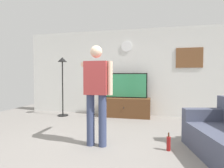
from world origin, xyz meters
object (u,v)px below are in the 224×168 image
object	(u,v)px
tv_stand	(125,107)
beverage_bottle	(169,143)
television	(125,85)
wall_clock	(127,46)
person_standing_nearer_lamp	(97,89)
floor_lamp	(62,74)
framed_picture	(189,58)

from	to	relation	value
tv_stand	beverage_bottle	bearing A→B (deg)	-65.50
tv_stand	television	xyz separation A→B (m)	(0.00, 0.05, 0.66)
wall_clock	beverage_bottle	bearing A→B (deg)	-67.91
person_standing_nearer_lamp	tv_stand	bearing A→B (deg)	86.54
floor_lamp	person_standing_nearer_lamp	bearing A→B (deg)	-50.25
television	wall_clock	size ratio (longest dim) A/B	3.93
tv_stand	framed_picture	xyz separation A→B (m)	(1.85, 0.30, 1.49)
floor_lamp	person_standing_nearer_lamp	world-z (taller)	floor_lamp
wall_clock	floor_lamp	distance (m)	2.17
tv_stand	framed_picture	size ratio (longest dim) A/B	2.00
framed_picture	wall_clock	bearing A→B (deg)	-179.85
framed_picture	person_standing_nearer_lamp	distance (m)	3.45
person_standing_nearer_lamp	floor_lamp	bearing A→B (deg)	129.75
tv_stand	person_standing_nearer_lamp	distance (m)	2.51
wall_clock	framed_picture	world-z (taller)	wall_clock
framed_picture	television	bearing A→B (deg)	-172.36
person_standing_nearer_lamp	beverage_bottle	size ratio (longest dim) A/B	5.86
floor_lamp	framed_picture	bearing A→B (deg)	8.76
television	framed_picture	bearing A→B (deg)	7.64
tv_stand	wall_clock	distance (m)	1.90
framed_picture	floor_lamp	distance (m)	3.84
tv_stand	wall_clock	bearing A→B (deg)	90.00
television	beverage_bottle	size ratio (longest dim) A/B	4.39
television	person_standing_nearer_lamp	bearing A→B (deg)	-93.40
framed_picture	floor_lamp	size ratio (longest dim) A/B	0.41
framed_picture	person_standing_nearer_lamp	xyz separation A→B (m)	(-2.00, -2.70, -0.78)
framed_picture	tv_stand	bearing A→B (deg)	-170.96
wall_clock	beverage_bottle	world-z (taller)	wall_clock
television	framed_picture	world-z (taller)	framed_picture
television	framed_picture	size ratio (longest dim) A/B	1.76
tv_stand	beverage_bottle	xyz separation A→B (m)	(1.08, -2.36, -0.17)
framed_picture	person_standing_nearer_lamp	size ratio (longest dim) A/B	0.43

